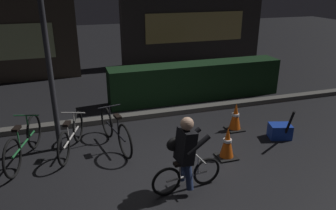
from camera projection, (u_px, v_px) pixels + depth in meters
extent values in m
plane|color=black|center=(167.00, 164.00, 5.86)|extent=(40.00, 40.00, 0.00)
cube|color=#56544F|center=(140.00, 116.00, 7.79)|extent=(12.00, 0.24, 0.12)
cube|color=black|center=(196.00, 81.00, 8.94)|extent=(4.80, 0.70, 1.00)
cube|color=#383330|center=(194.00, 1.00, 12.35)|extent=(5.65, 0.50, 4.67)
cube|color=#F2D172|center=(196.00, 27.00, 12.44)|extent=(3.95, 0.04, 1.10)
cylinder|color=#2D2D33|center=(51.00, 76.00, 5.87)|extent=(0.10, 0.10, 2.96)
torus|color=black|center=(34.00, 131.00, 6.34)|extent=(0.23, 0.67, 0.68)
torus|color=black|center=(12.00, 158.00, 5.39)|extent=(0.23, 0.67, 0.68)
cylinder|color=#236B38|center=(24.00, 144.00, 5.87)|extent=(0.31, 1.00, 0.04)
cylinder|color=#236B38|center=(18.00, 139.00, 5.63)|extent=(0.03, 0.03, 0.38)
cube|color=black|center=(16.00, 129.00, 5.56)|extent=(0.15, 0.22, 0.05)
cylinder|color=#236B38|center=(28.00, 126.00, 6.05)|extent=(0.03, 0.03, 0.43)
cylinder|color=#236B38|center=(26.00, 115.00, 5.97)|extent=(0.45, 0.15, 0.02)
torus|color=black|center=(78.00, 127.00, 6.62)|extent=(0.24, 0.60, 0.62)
torus|color=black|center=(64.00, 149.00, 5.76)|extent=(0.24, 0.60, 0.62)
cylinder|color=silver|center=(71.00, 137.00, 6.19)|extent=(0.33, 0.89, 0.04)
cylinder|color=silver|center=(68.00, 132.00, 5.97)|extent=(0.03, 0.03, 0.35)
cube|color=black|center=(67.00, 124.00, 5.91)|extent=(0.16, 0.22, 0.05)
cylinder|color=silver|center=(74.00, 122.00, 6.35)|extent=(0.03, 0.03, 0.39)
cylinder|color=silver|center=(73.00, 113.00, 6.28)|extent=(0.44, 0.17, 0.02)
torus|color=black|center=(107.00, 122.00, 6.78)|extent=(0.18, 0.67, 0.67)
torus|color=black|center=(125.00, 141.00, 5.96)|extent=(0.18, 0.67, 0.67)
cylinder|color=black|center=(115.00, 131.00, 6.37)|extent=(0.24, 0.99, 0.04)
cylinder|color=black|center=(118.00, 126.00, 6.16)|extent=(0.03, 0.03, 0.38)
cube|color=black|center=(117.00, 116.00, 6.09)|extent=(0.14, 0.22, 0.05)
cylinder|color=black|center=(110.00, 116.00, 6.52)|extent=(0.03, 0.03, 0.42)
cylinder|color=black|center=(109.00, 106.00, 6.44)|extent=(0.46, 0.12, 0.02)
cube|color=black|center=(226.00, 157.00, 6.08)|extent=(0.36, 0.36, 0.03)
cone|color=#EA560F|center=(227.00, 142.00, 5.97)|extent=(0.26, 0.26, 0.59)
cylinder|color=white|center=(227.00, 140.00, 5.96)|extent=(0.16, 0.16, 0.05)
cube|color=black|center=(234.00, 129.00, 7.21)|extent=(0.36, 0.36, 0.03)
cone|color=#EA560F|center=(235.00, 116.00, 7.09)|extent=(0.26, 0.26, 0.59)
cylinder|color=white|center=(236.00, 115.00, 7.08)|extent=(0.16, 0.16, 0.05)
cube|color=#193DB7|center=(280.00, 131.00, 6.79)|extent=(0.51, 0.43, 0.30)
torus|color=black|center=(207.00, 171.00, 5.20)|extent=(0.49, 0.10, 0.48)
torus|color=black|center=(166.00, 182.00, 4.94)|extent=(0.49, 0.10, 0.48)
cylinder|color=silver|center=(187.00, 176.00, 5.07)|extent=(0.70, 0.12, 0.04)
cylinder|color=silver|center=(180.00, 171.00, 4.97)|extent=(0.03, 0.03, 0.26)
cube|color=black|center=(180.00, 163.00, 4.93)|extent=(0.21, 0.12, 0.05)
cylinder|color=silver|center=(198.00, 165.00, 5.09)|extent=(0.03, 0.03, 0.30)
cylinder|color=silver|center=(199.00, 157.00, 5.04)|extent=(0.08, 0.46, 0.02)
cylinder|color=navy|center=(183.00, 170.00, 5.13)|extent=(0.13, 0.22, 0.42)
cylinder|color=navy|center=(189.00, 177.00, 4.95)|extent=(0.13, 0.22, 0.42)
cube|color=black|center=(185.00, 146.00, 4.86)|extent=(0.30, 0.35, 0.54)
sphere|color=tan|center=(187.00, 124.00, 4.73)|extent=(0.20, 0.20, 0.20)
cylinder|color=black|center=(189.00, 137.00, 5.01)|extent=(0.40, 0.12, 0.29)
cylinder|color=black|center=(198.00, 145.00, 4.77)|extent=(0.40, 0.12, 0.29)
ellipsoid|color=black|center=(176.00, 144.00, 5.02)|extent=(0.34, 0.20, 0.24)
cylinder|color=black|center=(289.00, 125.00, 6.48)|extent=(0.19, 0.42, 0.78)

